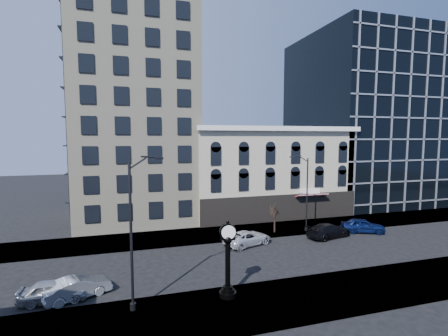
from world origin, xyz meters
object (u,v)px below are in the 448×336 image
object	(u,v)px
street_clock	(228,262)
car_near_a	(54,291)
street_lamp_near	(141,192)
car_near_b	(77,288)

from	to	relation	value
street_clock	car_near_a	world-z (taller)	street_clock
street_lamp_near	car_near_a	size ratio (longest dim) A/B	2.30
street_lamp_near	car_near_a	distance (m)	9.39
street_clock	car_near_b	size ratio (longest dim) A/B	1.21
street_clock	car_near_a	distance (m)	11.89
car_near_a	car_near_b	size ratio (longest dim) A/B	0.98
street_clock	car_near_b	distance (m)	10.53
car_near_b	street_clock	bearing A→B (deg)	-130.77
car_near_a	car_near_b	bearing A→B (deg)	-86.35
car_near_a	car_near_b	xyz separation A→B (m)	(1.44, 0.06, -0.01)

